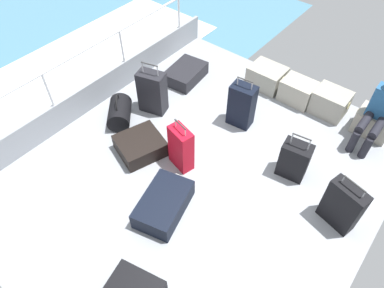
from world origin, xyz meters
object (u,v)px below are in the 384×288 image
at_px(cargo_crate_0, 267,77).
at_px(duffel_bag, 120,113).
at_px(suitcase_1, 152,92).
at_px(suitcase_4, 140,146).
at_px(suitcase_6, 186,73).
at_px(cargo_crate_3, 374,123).
at_px(cargo_crate_2, 330,102).
at_px(suitcase_7, 242,105).
at_px(suitcase_2, 294,160).
at_px(passenger_seated, 379,111).
at_px(cargo_crate_1, 298,91).
at_px(suitcase_0, 181,148).
at_px(suitcase_8, 164,204).
at_px(suitcase_3, 342,206).

height_order(cargo_crate_0, duffel_bag, duffel_bag).
bearing_deg(suitcase_1, duffel_bag, -112.15).
bearing_deg(suitcase_4, suitcase_6, 108.75).
bearing_deg(cargo_crate_3, duffel_bag, -144.51).
xyz_separation_m(cargo_crate_2, duffel_bag, (-2.40, -2.20, -0.03)).
height_order(suitcase_6, suitcase_7, suitcase_7).
bearing_deg(duffel_bag, suitcase_6, 85.69).
bearing_deg(suitcase_2, passenger_seated, 66.64).
height_order(cargo_crate_1, suitcase_2, suitcase_2).
bearing_deg(suitcase_0, suitcase_1, 151.34).
distance_m(suitcase_4, suitcase_6, 1.78).
relative_size(cargo_crate_0, cargo_crate_3, 1.10).
xyz_separation_m(suitcase_7, suitcase_8, (0.14, -1.89, -0.22)).
relative_size(cargo_crate_0, cargo_crate_2, 1.09).
xyz_separation_m(cargo_crate_1, suitcase_6, (-1.76, -0.70, -0.07)).
distance_m(suitcase_1, suitcase_2, 2.33).
bearing_deg(suitcase_8, cargo_crate_1, 84.54).
xyz_separation_m(cargo_crate_0, suitcase_4, (-0.60, -2.42, -0.06)).
xyz_separation_m(suitcase_2, suitcase_8, (-0.94, -1.51, -0.14)).
height_order(cargo_crate_1, suitcase_7, suitcase_7).
xyz_separation_m(passenger_seated, duffel_bag, (-3.08, -2.02, -0.38)).
distance_m(passenger_seated, duffel_bag, 3.71).
distance_m(cargo_crate_3, suitcase_8, 3.32).
bearing_deg(cargo_crate_1, suitcase_2, -64.60).
bearing_deg(suitcase_3, suitcase_4, -165.39).
relative_size(cargo_crate_1, suitcase_1, 0.64).
bearing_deg(suitcase_8, duffel_bag, 154.35).
bearing_deg(cargo_crate_2, suitcase_7, -131.46).
bearing_deg(suitcase_3, passenger_seated, 97.92).
height_order(cargo_crate_1, suitcase_4, cargo_crate_1).
bearing_deg(suitcase_8, suitcase_6, 123.94).
bearing_deg(suitcase_0, cargo_crate_2, 63.84).
bearing_deg(cargo_crate_3, cargo_crate_0, -178.97).
relative_size(cargo_crate_0, suitcase_7, 0.73).
bearing_deg(suitcase_8, suitcase_2, 58.04).
distance_m(cargo_crate_0, cargo_crate_2, 1.12).
bearing_deg(suitcase_7, suitcase_3, -20.50).
distance_m(cargo_crate_1, suitcase_8, 2.92).
bearing_deg(suitcase_1, cargo_crate_1, 44.36).
bearing_deg(suitcase_3, cargo_crate_0, 139.42).
bearing_deg(cargo_crate_2, duffel_bag, -137.44).
bearing_deg(suitcase_1, passenger_seated, 27.57).
bearing_deg(cargo_crate_3, suitcase_3, -82.88).
xyz_separation_m(suitcase_6, suitcase_7, (1.34, -0.31, 0.23)).
bearing_deg(cargo_crate_2, suitcase_3, -62.80).
relative_size(cargo_crate_0, suitcase_3, 0.78).
bearing_deg(suitcase_3, duffel_bag, -172.54).
height_order(suitcase_0, suitcase_1, suitcase_1).
distance_m(cargo_crate_2, cargo_crate_3, 0.69).
bearing_deg(suitcase_0, suitcase_4, -162.84).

